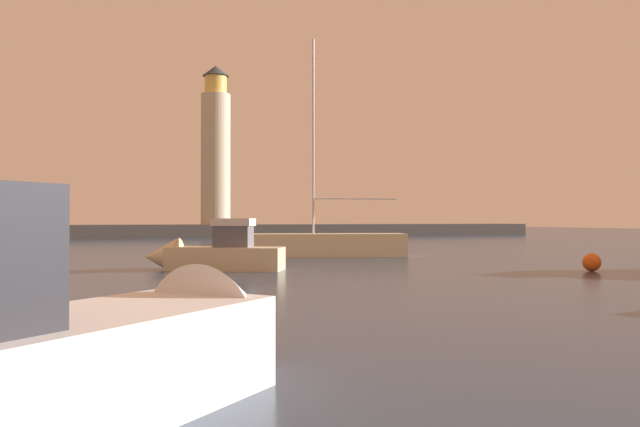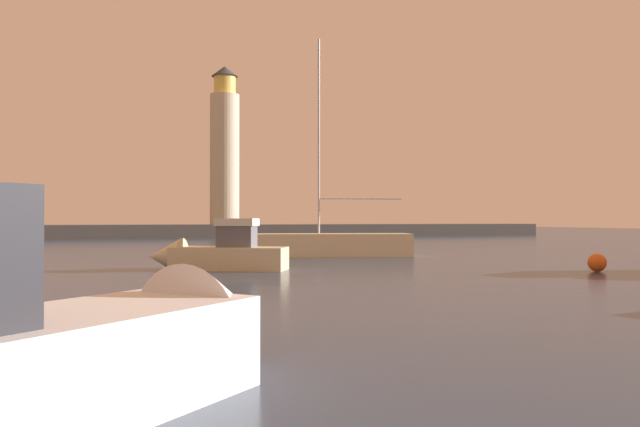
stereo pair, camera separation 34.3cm
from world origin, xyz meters
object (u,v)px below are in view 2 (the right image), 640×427
(motorboat_2, at_px, (212,254))
(sailboat_moored, at_px, (334,244))
(lighthouse, at_px, (225,149))
(mooring_buoy, at_px, (597,263))
(motorboat_3, at_px, (67,348))

(motorboat_2, xyz_separation_m, sailboat_moored, (7.99, 7.02, 0.04))
(lighthouse, distance_m, sailboat_moored, 40.67)
(mooring_buoy, bearing_deg, lighthouse, 96.03)
(sailboat_moored, bearing_deg, mooring_buoy, -63.78)
(lighthouse, relative_size, motorboat_3, 2.82)
(mooring_buoy, bearing_deg, sailboat_moored, 116.22)
(motorboat_2, height_order, mooring_buoy, motorboat_2)
(motorboat_2, distance_m, sailboat_moored, 10.64)
(sailboat_moored, relative_size, mooring_buoy, 16.88)
(mooring_buoy, bearing_deg, motorboat_2, 157.29)
(sailboat_moored, bearing_deg, lighthouse, 88.73)
(motorboat_2, bearing_deg, motorboat_3, -103.35)
(motorboat_2, xyz_separation_m, mooring_buoy, (14.42, -6.03, -0.28))
(sailboat_moored, xyz_separation_m, mooring_buoy, (6.43, -13.06, -0.32))
(motorboat_3, xyz_separation_m, mooring_buoy, (18.97, 13.15, -0.39))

